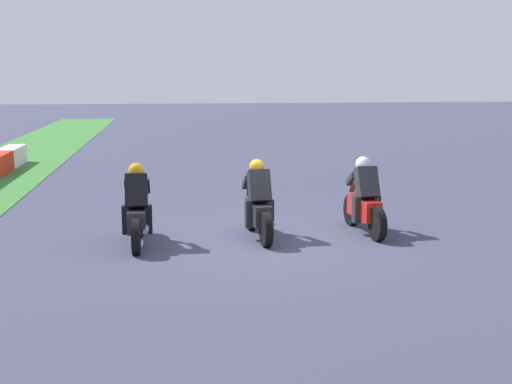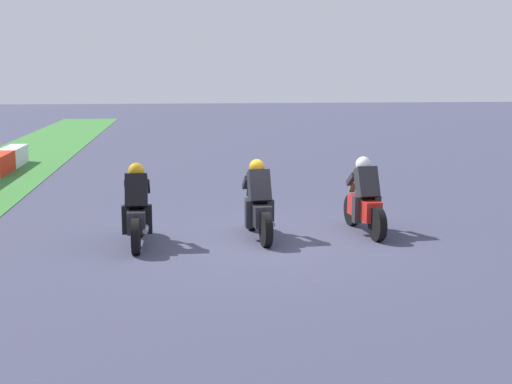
# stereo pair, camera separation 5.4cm
# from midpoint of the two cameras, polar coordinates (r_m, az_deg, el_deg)

# --- Properties ---
(ground_plane) EXTENTS (120.00, 120.00, 0.00)m
(ground_plane) POSITION_cam_midpoint_polar(r_m,az_deg,el_deg) (13.10, 0.36, -4.00)
(ground_plane) COLOR #3A3C52
(rider_lane_a) EXTENTS (2.04, 0.56, 1.51)m
(rider_lane_a) POSITION_cam_midpoint_polar(r_m,az_deg,el_deg) (13.73, 8.86, -0.81)
(rider_lane_a) COLOR black
(rider_lane_a) RESTS_ON ground_plane
(rider_lane_b) EXTENTS (2.04, 0.55, 1.51)m
(rider_lane_b) POSITION_cam_midpoint_polar(r_m,az_deg,el_deg) (13.15, 0.07, -1.16)
(rider_lane_b) COLOR black
(rider_lane_b) RESTS_ON ground_plane
(rider_lane_c) EXTENTS (2.04, 0.54, 1.51)m
(rider_lane_c) POSITION_cam_midpoint_polar(r_m,az_deg,el_deg) (12.80, -9.92, -1.61)
(rider_lane_c) COLOR black
(rider_lane_c) RESTS_ON ground_plane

